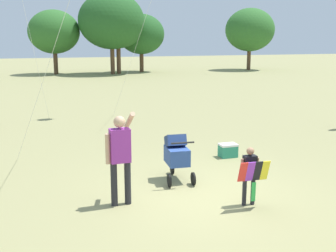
{
  "coord_description": "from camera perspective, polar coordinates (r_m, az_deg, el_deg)",
  "views": [
    {
      "loc": [
        -3.07,
        -7.19,
        3.05
      ],
      "look_at": [
        -0.51,
        0.6,
        1.3
      ],
      "focal_mm": 44.25,
      "sensor_mm": 36.0,
      "label": 1
    }
  ],
  "objects": [
    {
      "name": "stroller",
      "position": [
        8.96,
        1.19,
        -3.77
      ],
      "size": [
        0.58,
        1.1,
        1.03
      ],
      "color": "black",
      "rests_on": "ground"
    },
    {
      "name": "cooler_box",
      "position": [
        10.93,
        8.26,
        -3.33
      ],
      "size": [
        0.45,
        0.33,
        0.35
      ],
      "color": "#288466",
      "rests_on": "ground"
    },
    {
      "name": "child_with_butterfly_kite",
      "position": [
        7.76,
        11.24,
        -6.17
      ],
      "size": [
        0.58,
        0.35,
        1.11
      ],
      "color": "#232328",
      "rests_on": "ground"
    },
    {
      "name": "treeline_distant",
      "position": [
        36.06,
        -8.83,
        13.09
      ],
      "size": [
        38.92,
        6.96,
        6.8
      ],
      "color": "brown",
      "rests_on": "ground"
    },
    {
      "name": "person_adult_flyer",
      "position": [
        7.59,
        -6.62,
        -3.58
      ],
      "size": [
        0.55,
        0.52,
        1.76
      ],
      "color": "#232328",
      "rests_on": "ground"
    },
    {
      "name": "ground_plane",
      "position": [
        8.4,
        4.62,
        -9.3
      ],
      "size": [
        120.0,
        120.0,
        0.0
      ],
      "primitive_type": "plane",
      "color": "#938E5B"
    }
  ]
}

